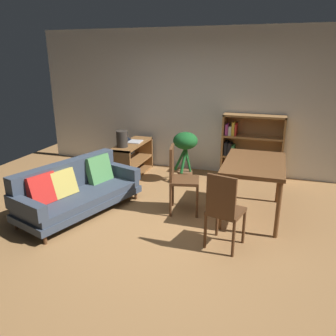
# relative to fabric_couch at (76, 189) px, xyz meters

# --- Properties ---
(ground_plane) EXTENTS (8.16, 8.16, 0.00)m
(ground_plane) POSITION_rel_fabric_couch_xyz_m (1.32, -0.19, -0.35)
(ground_plane) COLOR #9E7042
(back_wall_panel) EXTENTS (6.80, 0.10, 2.70)m
(back_wall_panel) POSITION_rel_fabric_couch_xyz_m (1.32, 2.51, 1.00)
(back_wall_panel) COLOR silver
(back_wall_panel) RESTS_ON ground_plane
(fabric_couch) EXTENTS (1.27, 1.97, 0.73)m
(fabric_couch) POSITION_rel_fabric_couch_xyz_m (0.00, 0.00, 0.00)
(fabric_couch) COLOR #56351E
(fabric_couch) RESTS_ON ground_plane
(media_console) EXTENTS (0.39, 1.13, 0.63)m
(media_console) POSITION_rel_fabric_couch_xyz_m (0.13, 1.76, -0.04)
(media_console) COLOR brown
(media_console) RESTS_ON ground_plane
(open_laptop) EXTENTS (0.47, 0.31, 0.11)m
(open_laptop) POSITION_rel_fabric_couch_xyz_m (0.07, 1.82, 0.31)
(open_laptop) COLOR silver
(open_laptop) RESTS_ON media_console
(desk_speaker) EXTENTS (0.20, 0.20, 0.29)m
(desk_speaker) POSITION_rel_fabric_couch_xyz_m (0.08, 1.42, 0.43)
(desk_speaker) COLOR #2D2823
(desk_speaker) RESTS_ON media_console
(potted_floor_plant) EXTENTS (0.43, 0.48, 0.92)m
(potted_floor_plant) POSITION_rel_fabric_couch_xyz_m (1.18, 1.70, 0.27)
(potted_floor_plant) COLOR brown
(potted_floor_plant) RESTS_ON ground_plane
(dining_table) EXTENTS (0.81, 1.24, 0.80)m
(dining_table) POSITION_rel_fabric_couch_xyz_m (2.44, 0.70, 0.36)
(dining_table) COLOR brown
(dining_table) RESTS_ON ground_plane
(dining_chair_near) EXTENTS (0.48, 0.47, 0.99)m
(dining_chair_near) POSITION_rel_fabric_couch_xyz_m (1.43, 0.47, 0.21)
(dining_chair_near) COLOR #56351E
(dining_chair_near) RESTS_ON ground_plane
(dining_chair_far) EXTENTS (0.46, 0.46, 0.95)m
(dining_chair_far) POSITION_rel_fabric_couch_xyz_m (2.19, -0.34, 0.18)
(dining_chair_far) COLOR #56351E
(dining_chair_far) RESTS_ON ground_plane
(bookshelf) EXTENTS (1.10, 0.31, 1.18)m
(bookshelf) POSITION_rel_fabric_couch_xyz_m (2.22, 2.34, 0.24)
(bookshelf) COLOR olive
(bookshelf) RESTS_ON ground_plane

